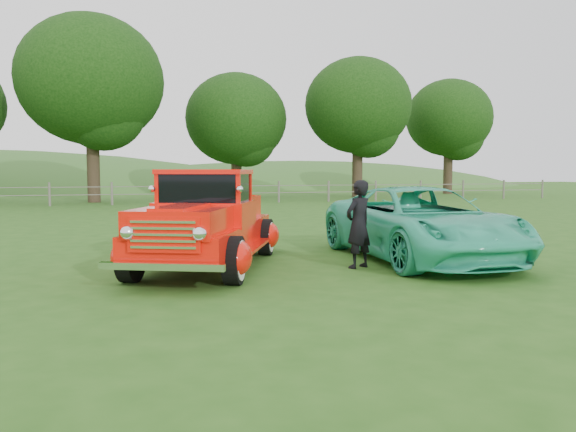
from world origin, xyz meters
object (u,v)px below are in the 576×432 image
object	(u,v)px
tree_near_west	(91,80)
tree_mid_east	(358,106)
red_pickup	(207,224)
tree_far_east	(449,118)
tree_near_east	(236,119)
man	(358,224)
teal_sedan	(420,223)

from	to	relation	value
tree_near_west	tree_mid_east	size ratio (longest dim) A/B	1.10
tree_near_west	red_pickup	bearing A→B (deg)	-82.94
tree_near_west	tree_mid_east	distance (m)	17.13
tree_mid_east	tree_far_east	xyz separation A→B (m)	(9.00, 3.00, -0.31)
tree_near_west	tree_near_east	xyz separation A→B (m)	(9.00, 4.00, -1.55)
tree_near_west	tree_far_east	size ratio (longest dim) A/B	1.18
tree_near_west	tree_near_east	size ratio (longest dim) A/B	1.25
tree_far_east	tree_near_west	bearing A→B (deg)	-169.11
red_pickup	man	bearing A→B (deg)	5.15
tree_mid_east	man	xyz separation A→B (m)	(-11.50, -26.20, -5.38)
tree_far_east	teal_sedan	world-z (taller)	tree_far_east
tree_mid_east	teal_sedan	world-z (taller)	tree_mid_east
teal_sedan	red_pickup	bearing A→B (deg)	176.66
tree_mid_east	teal_sedan	size ratio (longest dim) A/B	1.81
man	red_pickup	bearing A→B (deg)	-43.59
tree_near_east	man	world-z (taller)	tree_near_east
tree_near_east	tree_far_east	distance (m)	17.04
tree_near_west	tree_near_east	bearing A→B (deg)	23.96
tree_mid_east	red_pickup	size ratio (longest dim) A/B	1.79
tree_near_east	teal_sedan	bearing A→B (deg)	-94.04
red_pickup	man	world-z (taller)	red_pickup
tree_near_west	teal_sedan	world-z (taller)	tree_near_west
tree_near_west	red_pickup	world-z (taller)	tree_near_west
tree_near_west	tree_near_east	distance (m)	9.97
tree_mid_east	man	bearing A→B (deg)	-113.70
tree_near_east	red_pickup	world-z (taller)	tree_near_east
tree_near_west	teal_sedan	xyz separation A→B (m)	(7.05, -23.69, -6.07)
red_pickup	teal_sedan	xyz separation A→B (m)	(4.16, -0.36, -0.07)
tree_mid_east	red_pickup	distance (m)	29.49
red_pickup	tree_far_east	bearing A→B (deg)	74.33
tree_far_east	teal_sedan	xyz separation A→B (m)	(-18.95, -28.69, -5.14)
tree_mid_east	tree_far_east	distance (m)	9.49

